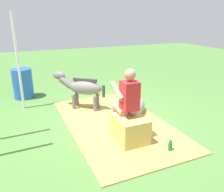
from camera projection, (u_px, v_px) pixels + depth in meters
ground_plane at (110, 120)px, 5.13m from camera, size 24.00×24.00×0.00m
hay_patch at (115, 123)px, 4.98m from camera, size 3.50×2.01×0.02m
hay_bale at (130, 129)px, 4.20m from camera, size 0.66×0.53×0.49m
person_seated at (126, 100)px, 4.17m from camera, size 0.67×0.43×1.37m
pony_standing at (82, 88)px, 5.57m from camera, size 0.98×1.13×0.92m
pony_lying at (134, 108)px, 5.29m from camera, size 1.16×1.12×0.42m
soda_bottle at (170, 145)px, 3.91m from camera, size 0.07×0.07×0.24m
water_barrel at (23, 83)px, 6.41m from camera, size 0.54×0.54×0.84m
tent_pole_right at (18, 63)px, 5.41m from camera, size 0.06×0.06×2.32m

